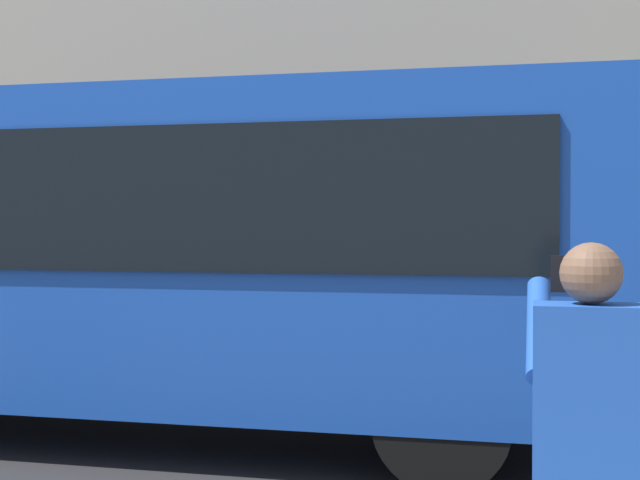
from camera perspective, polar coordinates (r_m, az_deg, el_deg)
ground_plane at (r=7.95m, az=7.61°, el=-12.88°), size 60.00×60.00×0.00m
red_bus at (r=8.43m, az=-12.34°, el=-0.53°), size 9.05×2.54×3.08m
pedestrian_photographer at (r=3.44m, az=16.71°, el=-12.03°), size 0.53×0.52×1.70m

